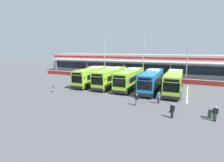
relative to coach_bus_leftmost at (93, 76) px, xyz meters
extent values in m
plane|color=#4C4C51|center=(8.26, -5.70, -1.79)|extent=(200.00, 200.00, 0.00)
cube|color=#B7B7B2|center=(8.26, 21.30, 0.96)|extent=(70.00, 10.00, 5.50)
cube|color=#19232D|center=(8.26, 16.28, 0.51)|extent=(66.00, 0.08, 2.20)
cube|color=maroon|center=(8.26, 16.27, 3.36)|extent=(68.00, 0.08, 0.60)
cube|color=beige|center=(8.26, 14.80, 2.41)|extent=(67.00, 3.00, 0.24)
cube|color=gray|center=(8.26, 21.30, 3.96)|extent=(70.00, 10.00, 0.50)
cylinder|color=#999999|center=(-22.74, 13.60, 0.31)|extent=(0.20, 0.20, 4.20)
cylinder|color=#999999|center=(-10.34, 13.60, 0.31)|extent=(0.20, 0.20, 4.20)
cylinder|color=#999999|center=(2.06, 13.60, 0.31)|extent=(0.20, 0.20, 4.20)
cylinder|color=#999999|center=(14.46, 13.60, 0.31)|extent=(0.20, 0.20, 4.20)
cube|color=maroon|center=(8.26, 8.80, -1.29)|extent=(60.00, 0.36, 1.00)
cube|color=#B2B2B2|center=(8.26, 8.80, -0.74)|extent=(60.00, 0.40, 0.10)
cube|color=#8CC633|center=(0.00, -0.04, 0.12)|extent=(2.72, 12.04, 3.19)
cube|color=olive|center=(0.00, -0.04, -1.19)|extent=(2.74, 12.06, 0.56)
cube|color=black|center=(-0.01, 0.36, 0.36)|extent=(2.72, 9.64, 0.96)
cube|color=black|center=(0.09, -5.99, 0.26)|extent=(2.31, 0.13, 1.40)
cube|color=black|center=(0.09, -6.00, 1.26)|extent=(2.05, 0.11, 0.40)
cube|color=silver|center=(-0.01, 0.96, 1.85)|extent=(2.09, 2.83, 0.28)
cube|color=black|center=(0.09, -6.10, -1.24)|extent=(2.45, 0.20, 0.44)
cube|color=black|center=(1.54, -5.62, 0.61)|extent=(0.08, 0.12, 0.36)
cube|color=black|center=(-1.37, -5.66, 0.61)|extent=(0.08, 0.12, 0.36)
cylinder|color=black|center=(1.13, 4.58, -1.27)|extent=(0.33, 1.04, 1.04)
cylinder|color=black|center=(-1.26, 4.54, -1.27)|extent=(0.33, 1.04, 1.04)
cylinder|color=black|center=(1.24, -3.22, -1.27)|extent=(0.33, 1.04, 1.04)
cylinder|color=black|center=(-1.15, -3.26, -1.27)|extent=(0.33, 1.04, 1.04)
cylinder|color=black|center=(1.26, -4.62, -1.27)|extent=(0.33, 1.04, 1.04)
cylinder|color=black|center=(-1.13, -4.66, -1.27)|extent=(0.33, 1.04, 1.04)
cube|color=#8CC633|center=(4.21, 0.01, 0.12)|extent=(2.72, 12.04, 3.19)
cube|color=olive|center=(4.21, 0.01, -1.19)|extent=(2.74, 12.06, 0.56)
cube|color=black|center=(4.21, 0.41, 0.36)|extent=(2.72, 9.64, 0.96)
cube|color=black|center=(4.30, -5.94, 0.26)|extent=(2.31, 0.13, 1.40)
cube|color=black|center=(4.30, -5.95, 1.26)|extent=(2.05, 0.11, 0.40)
cube|color=silver|center=(4.20, 1.01, 1.85)|extent=(2.09, 2.83, 0.28)
cube|color=black|center=(4.30, -6.05, -1.24)|extent=(2.45, 0.20, 0.44)
cube|color=black|center=(5.75, -5.57, 0.61)|extent=(0.08, 0.12, 0.36)
cube|color=black|center=(2.84, -5.61, 0.61)|extent=(0.08, 0.12, 0.36)
cylinder|color=black|center=(5.34, 4.63, -1.27)|extent=(0.33, 1.04, 1.04)
cylinder|color=black|center=(2.95, 4.59, -1.27)|extent=(0.33, 1.04, 1.04)
cylinder|color=black|center=(5.46, -3.17, -1.27)|extent=(0.33, 1.04, 1.04)
cylinder|color=black|center=(3.07, -3.21, -1.27)|extent=(0.33, 1.04, 1.04)
cylinder|color=black|center=(5.48, -4.57, -1.27)|extent=(0.33, 1.04, 1.04)
cylinder|color=black|center=(3.09, -4.61, -1.27)|extent=(0.33, 1.04, 1.04)
cube|color=#8CC633|center=(8.39, -0.11, 0.12)|extent=(2.72, 12.04, 3.19)
cube|color=olive|center=(8.39, -0.11, -1.19)|extent=(2.74, 12.06, 0.56)
cube|color=black|center=(8.39, 0.29, 0.36)|extent=(2.72, 9.64, 0.96)
cube|color=black|center=(8.48, -6.06, 0.26)|extent=(2.31, 0.13, 1.40)
cube|color=black|center=(8.48, -6.07, 1.26)|extent=(2.05, 0.11, 0.40)
cube|color=silver|center=(8.38, 0.89, 1.85)|extent=(2.09, 2.83, 0.28)
cube|color=black|center=(8.48, -6.17, -1.24)|extent=(2.45, 0.20, 0.44)
cube|color=black|center=(9.93, -5.69, 0.61)|extent=(0.08, 0.12, 0.36)
cube|color=black|center=(7.02, -5.73, 0.61)|extent=(0.08, 0.12, 0.36)
cylinder|color=black|center=(9.52, 4.50, -1.27)|extent=(0.33, 1.04, 1.04)
cylinder|color=black|center=(7.13, 4.47, -1.27)|extent=(0.33, 1.04, 1.04)
cylinder|color=black|center=(9.63, -3.29, -1.27)|extent=(0.33, 1.04, 1.04)
cylinder|color=black|center=(7.24, -3.33, -1.27)|extent=(0.33, 1.04, 1.04)
cylinder|color=black|center=(9.65, -4.69, -1.27)|extent=(0.33, 1.04, 1.04)
cylinder|color=black|center=(7.26, -4.73, -1.27)|extent=(0.33, 1.04, 1.04)
cube|color=#1972B7|center=(12.66, -0.49, 0.12)|extent=(2.72, 12.04, 3.19)
cube|color=black|center=(12.66, -0.49, -1.19)|extent=(2.74, 12.06, 0.56)
cube|color=black|center=(12.65, -0.09, 0.36)|extent=(2.72, 9.64, 0.96)
cube|color=black|center=(12.74, -6.43, 0.26)|extent=(2.31, 0.13, 1.40)
cube|color=black|center=(12.74, -6.44, 1.26)|extent=(2.05, 0.11, 0.40)
cube|color=silver|center=(12.64, 0.51, 1.85)|extent=(2.09, 2.83, 0.28)
cube|color=black|center=(12.74, -6.54, -1.24)|extent=(2.45, 0.20, 0.44)
cube|color=black|center=(14.19, -6.06, 0.61)|extent=(0.08, 0.12, 0.36)
cube|color=black|center=(11.28, -6.11, 0.61)|extent=(0.08, 0.12, 0.36)
cylinder|color=black|center=(13.79, 4.13, -1.27)|extent=(0.33, 1.04, 1.04)
cylinder|color=black|center=(11.40, 4.10, -1.27)|extent=(0.33, 1.04, 1.04)
cylinder|color=black|center=(13.90, -3.67, -1.27)|extent=(0.33, 1.04, 1.04)
cylinder|color=black|center=(11.51, -3.70, -1.27)|extent=(0.33, 1.04, 1.04)
cylinder|color=black|center=(13.92, -5.07, -1.27)|extent=(0.33, 1.04, 1.04)
cylinder|color=black|center=(11.53, -5.10, -1.27)|extent=(0.33, 1.04, 1.04)
cube|color=#8CC633|center=(16.45, -0.19, 0.12)|extent=(2.72, 12.04, 3.19)
cube|color=olive|center=(16.45, -0.19, -1.19)|extent=(2.74, 12.06, 0.56)
cube|color=black|center=(16.44, 0.21, 0.36)|extent=(2.72, 9.64, 0.96)
cube|color=black|center=(16.53, -6.14, 0.26)|extent=(2.31, 0.13, 1.40)
cube|color=black|center=(16.53, -6.15, 1.26)|extent=(2.05, 0.11, 0.40)
cube|color=silver|center=(16.43, 0.81, 1.85)|extent=(2.09, 2.83, 0.28)
cube|color=black|center=(16.53, -6.25, -1.24)|extent=(2.45, 0.20, 0.44)
cube|color=black|center=(17.98, -5.77, 0.61)|extent=(0.08, 0.12, 0.36)
cube|color=black|center=(15.07, -5.81, 0.61)|extent=(0.08, 0.12, 0.36)
cylinder|color=black|center=(17.57, 4.43, -1.27)|extent=(0.33, 1.04, 1.04)
cylinder|color=black|center=(15.19, 4.40, -1.27)|extent=(0.33, 1.04, 1.04)
cylinder|color=black|center=(17.69, -3.37, -1.27)|extent=(0.33, 1.04, 1.04)
cylinder|color=black|center=(15.30, -3.40, -1.27)|extent=(0.33, 1.04, 1.04)
cylinder|color=black|center=(17.71, -4.77, -1.27)|extent=(0.33, 1.04, 1.04)
cylinder|color=black|center=(15.32, -4.80, -1.27)|extent=(0.33, 1.04, 1.04)
cube|color=silver|center=(-2.24, 0.30, -1.78)|extent=(0.14, 13.00, 0.01)
cube|color=silver|center=(1.96, 0.30, -1.78)|extent=(0.14, 13.00, 0.01)
cube|color=silver|center=(6.16, 0.30, -1.78)|extent=(0.14, 13.00, 0.01)
cube|color=silver|center=(10.36, 0.30, -1.78)|extent=(0.14, 13.00, 0.01)
cube|color=silver|center=(14.56, 0.30, -1.78)|extent=(0.14, 13.00, 0.01)
cube|color=silver|center=(18.76, 0.30, -1.78)|extent=(0.14, 13.00, 0.01)
cube|color=black|center=(17.27, -12.29, -1.37)|extent=(0.21, 0.23, 0.84)
cube|color=black|center=(17.36, -12.48, -1.37)|extent=(0.21, 0.23, 0.84)
cube|color=black|center=(17.31, -12.38, -0.67)|extent=(0.40, 0.36, 0.56)
cube|color=black|center=(17.12, -12.28, -0.69)|extent=(0.13, 0.13, 0.54)
cube|color=black|center=(17.51, -12.49, -0.69)|extent=(0.13, 0.13, 0.54)
sphere|color=tan|center=(17.31, -12.38, -0.28)|extent=(0.22, 0.22, 0.22)
cube|color=maroon|center=(17.07, -12.23, -1.16)|extent=(0.24, 0.30, 0.22)
cylinder|color=maroon|center=(17.07, -12.23, -0.98)|extent=(0.02, 0.02, 0.16)
cube|color=slate|center=(-2.87, -8.73, -1.37)|extent=(0.23, 0.23, 0.84)
cube|color=slate|center=(-2.84, -8.93, -1.37)|extent=(0.23, 0.23, 0.84)
cube|color=#A32D89|center=(-2.85, -8.83, -0.67)|extent=(0.40, 0.39, 0.56)
cube|color=#A32D89|center=(-3.02, -8.68, -0.69)|extent=(0.13, 0.13, 0.54)
cube|color=#A32D89|center=(-2.69, -8.98, -0.69)|extent=(0.13, 0.13, 0.54)
sphere|color=tan|center=(-2.85, -8.83, -0.28)|extent=(0.22, 0.22, 0.22)
cube|color=slate|center=(12.52, -9.86, -1.37)|extent=(0.20, 0.22, 0.84)
cube|color=slate|center=(12.61, -10.03, -1.37)|extent=(0.20, 0.22, 0.84)
cube|color=black|center=(12.57, -9.94, -0.67)|extent=(0.40, 0.35, 0.56)
cube|color=black|center=(12.37, -9.85, -0.69)|extent=(0.12, 0.13, 0.54)
cube|color=black|center=(12.77, -10.04, -0.69)|extent=(0.12, 0.13, 0.54)
sphere|color=tan|center=(12.57, -9.94, -0.28)|extent=(0.22, 0.22, 0.22)
cube|color=#4C4238|center=(15.01, -7.89, -1.37)|extent=(0.22, 0.23, 0.84)
cube|color=#4C4238|center=(15.21, -7.90, -1.37)|extent=(0.22, 0.23, 0.84)
cube|color=#2D5693|center=(15.11, -7.89, -0.67)|extent=(0.40, 0.37, 0.56)
cube|color=#2D5693|center=(14.93, -8.01, -0.69)|extent=(0.13, 0.13, 0.54)
cube|color=#2D5693|center=(15.30, -7.77, -0.69)|extent=(0.13, 0.13, 0.54)
sphere|color=#DBB293|center=(15.11, -7.89, -0.28)|extent=(0.22, 0.22, 0.22)
cube|color=#33333D|center=(21.37, -11.42, -1.37)|extent=(0.16, 0.19, 0.84)
cube|color=#33333D|center=(21.52, -11.55, -1.37)|extent=(0.16, 0.19, 0.84)
cube|color=black|center=(21.45, -11.48, -0.67)|extent=(0.36, 0.25, 0.56)
cube|color=black|center=(21.23, -11.46, -0.69)|extent=(0.10, 0.11, 0.54)
cube|color=black|center=(21.67, -11.51, -0.69)|extent=(0.10, 0.11, 0.54)
sphere|color=#DBB293|center=(21.45, -11.48, -0.28)|extent=(0.22, 0.22, 0.22)
cylinder|color=#9E9EA3|center=(-2.63, 10.74, 3.71)|extent=(0.20, 0.20, 11.00)
cylinder|color=#9E9EA3|center=(-2.63, 10.74, 9.06)|extent=(2.80, 0.10, 0.10)
cube|color=silver|center=(-4.03, 10.74, 8.96)|extent=(0.44, 0.28, 0.20)
cube|color=silver|center=(-1.23, 10.74, 8.96)|extent=(0.44, 0.28, 0.20)
cylinder|color=#9E9EA3|center=(8.04, 11.40, 3.71)|extent=(0.20, 0.20, 11.00)
cylinder|color=#9E9EA3|center=(8.04, 11.40, 9.06)|extent=(2.80, 0.10, 0.10)
cube|color=silver|center=(6.64, 11.40, 8.96)|extent=(0.44, 0.28, 0.20)
cube|color=silver|center=(9.44, 11.40, 8.96)|extent=(0.44, 0.28, 0.20)
cylinder|color=#9E9EA3|center=(18.25, 11.47, 3.71)|extent=(0.20, 0.20, 11.00)
cylinder|color=#9E9EA3|center=(18.25, 11.47, 9.06)|extent=(2.80, 0.10, 0.10)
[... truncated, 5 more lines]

